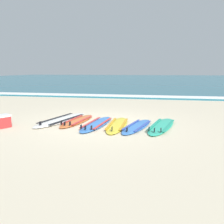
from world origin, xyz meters
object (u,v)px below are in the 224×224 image
at_px(surfboard_1, 77,121).
at_px(cooler_box, 1,121).
at_px(surfboard_0, 62,120).
at_px(surfboard_5, 161,126).
at_px(surfboard_4, 137,126).
at_px(surfboard_2, 97,124).
at_px(surfboard_3, 117,125).

height_order(surfboard_1, cooler_box, cooler_box).
xyz_separation_m(surfboard_0, surfboard_5, (3.24, -0.28, 0.00)).
height_order(surfboard_0, cooler_box, cooler_box).
relative_size(surfboard_0, surfboard_4, 1.28).
relative_size(surfboard_1, surfboard_5, 0.90).
bearing_deg(surfboard_5, surfboard_1, 175.74).
relative_size(surfboard_1, surfboard_4, 1.02).
height_order(surfboard_2, surfboard_3, same).
xyz_separation_m(surfboard_2, cooler_box, (-2.63, -0.85, 0.16)).
distance_m(surfboard_5, cooler_box, 4.67).
height_order(surfboard_0, surfboard_4, same).
bearing_deg(surfboard_0, surfboard_3, -11.24).
distance_m(surfboard_4, cooler_box, 3.94).
relative_size(surfboard_1, surfboard_2, 0.93).
bearing_deg(cooler_box, surfboard_3, 14.47).
distance_m(surfboard_1, cooler_box, 2.22).
height_order(surfboard_2, cooler_box, cooler_box).
height_order(surfboard_4, cooler_box, cooler_box).
bearing_deg(cooler_box, surfboard_1, 31.17).
bearing_deg(surfboard_2, cooler_box, -162.03).
bearing_deg(cooler_box, surfboard_0, 42.83).
xyz_separation_m(surfboard_2, surfboard_4, (1.23, -0.08, -0.00)).
xyz_separation_m(surfboard_3, surfboard_4, (0.60, -0.07, 0.00)).
bearing_deg(surfboard_3, surfboard_2, 179.09).
bearing_deg(surfboard_2, surfboard_0, 163.93).
xyz_separation_m(surfboard_1, surfboard_3, (1.37, -0.31, -0.00)).
xyz_separation_m(surfboard_0, surfboard_2, (1.30, -0.38, 0.00)).
bearing_deg(cooler_box, surfboard_5, 11.75).
relative_size(surfboard_5, cooler_box, 4.28).
height_order(surfboard_4, surfboard_5, same).
distance_m(surfboard_0, surfboard_2, 1.36).
relative_size(surfboard_3, surfboard_4, 1.04).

